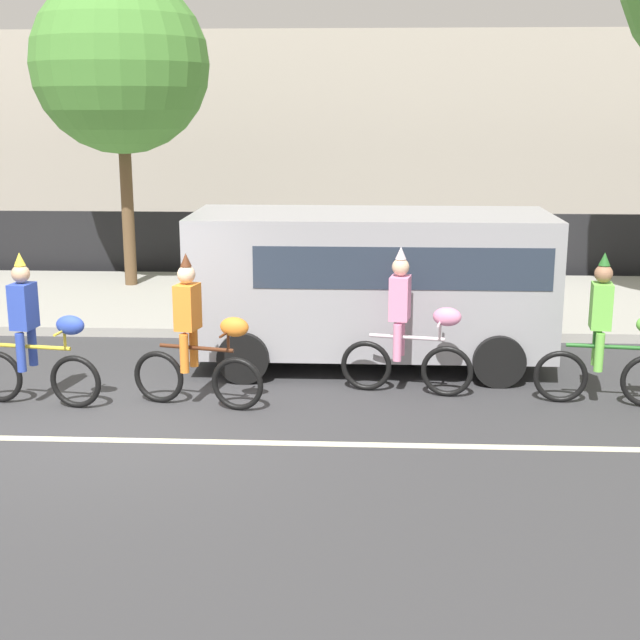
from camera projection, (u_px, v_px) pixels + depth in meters
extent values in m
plane|color=#38383A|center=(111.00, 424.00, 10.43)|extent=(80.00, 80.00, 0.00)
cube|color=beige|center=(98.00, 440.00, 9.94)|extent=(36.00, 0.14, 0.01)
cube|color=#9E9B93|center=(207.00, 300.00, 16.72)|extent=(60.00, 5.00, 0.15)
cube|color=black|center=(229.00, 244.00, 19.39)|extent=(40.00, 0.08, 1.40)
cube|color=#B2A899|center=(395.00, 135.00, 27.07)|extent=(28.00, 8.00, 5.56)
torus|color=black|center=(76.00, 382.00, 10.94)|extent=(0.67, 0.17, 0.67)
cylinder|color=gold|center=(34.00, 347.00, 10.94)|extent=(0.96, 0.19, 0.05)
cylinder|color=gold|center=(22.00, 339.00, 10.95)|extent=(0.04, 0.04, 0.18)
cylinder|color=gold|center=(65.00, 340.00, 10.83)|extent=(0.04, 0.04, 0.23)
cylinder|color=gold|center=(64.00, 330.00, 10.81)|extent=(0.11, 0.50, 0.03)
ellipsoid|color=#2D47B2|center=(70.00, 325.00, 10.77)|extent=(0.39, 0.25, 0.24)
cube|color=#2D47B2|center=(23.00, 306.00, 10.84)|extent=(0.29, 0.35, 0.56)
sphere|color=tan|center=(21.00, 274.00, 10.75)|extent=(0.22, 0.22, 0.22)
cone|color=gold|center=(19.00, 259.00, 10.70)|extent=(0.14, 0.14, 0.16)
cylinder|color=#2D47B2|center=(21.00, 353.00, 10.84)|extent=(0.11, 0.11, 0.48)
cylinder|color=#2D47B2|center=(32.00, 347.00, 11.10)|extent=(0.11, 0.11, 0.48)
torus|color=black|center=(237.00, 384.00, 10.85)|extent=(0.67, 0.22, 0.67)
torus|color=black|center=(159.00, 377.00, 11.13)|extent=(0.67, 0.22, 0.67)
cylinder|color=#4C2614|center=(196.00, 348.00, 10.89)|extent=(0.95, 0.27, 0.05)
cylinder|color=#4C2614|center=(185.00, 340.00, 10.91)|extent=(0.04, 0.04, 0.18)
cylinder|color=#4C2614|center=(228.00, 341.00, 10.75)|extent=(0.04, 0.04, 0.23)
cylinder|color=#4C2614|center=(228.00, 332.00, 10.72)|extent=(0.14, 0.49, 0.03)
ellipsoid|color=orange|center=(234.00, 327.00, 10.68)|extent=(0.40, 0.28, 0.24)
cube|color=orange|center=(187.00, 307.00, 10.80)|extent=(0.31, 0.37, 0.56)
sphere|color=beige|center=(186.00, 274.00, 10.70)|extent=(0.22, 0.22, 0.22)
cone|color=#4C2614|center=(186.00, 260.00, 10.66)|extent=(0.14, 0.14, 0.16)
cylinder|color=orange|center=(184.00, 353.00, 10.79)|extent=(0.11, 0.11, 0.48)
cylinder|color=orange|center=(194.00, 348.00, 11.06)|extent=(0.11, 0.11, 0.48)
torus|color=black|center=(447.00, 371.00, 11.36)|extent=(0.67, 0.20, 0.67)
torus|color=black|center=(366.00, 366.00, 11.61)|extent=(0.67, 0.20, 0.67)
cylinder|color=silver|center=(407.00, 337.00, 11.39)|extent=(0.96, 0.23, 0.05)
cylinder|color=silver|center=(395.00, 330.00, 11.40)|extent=(0.04, 0.04, 0.18)
cylinder|color=silver|center=(440.00, 331.00, 11.26)|extent=(0.04, 0.04, 0.23)
cylinder|color=silver|center=(440.00, 322.00, 11.24)|extent=(0.13, 0.50, 0.03)
ellipsoid|color=pink|center=(447.00, 317.00, 11.20)|extent=(0.39, 0.27, 0.24)
cube|color=pink|center=(400.00, 298.00, 11.29)|extent=(0.30, 0.36, 0.56)
sphere|color=beige|center=(401.00, 267.00, 11.20)|extent=(0.22, 0.22, 0.22)
cone|color=silver|center=(401.00, 253.00, 11.16)|extent=(0.14, 0.14, 0.16)
cylinder|color=pink|center=(397.00, 343.00, 11.29)|extent=(0.11, 0.11, 0.48)
cylinder|color=pink|center=(401.00, 337.00, 11.55)|extent=(0.11, 0.11, 0.48)
torus|color=black|center=(560.00, 377.00, 11.14)|extent=(0.67, 0.16, 0.67)
cylinder|color=#266626|center=(607.00, 347.00, 10.95)|extent=(0.96, 0.18, 0.05)
cylinder|color=#266626|center=(594.00, 339.00, 10.95)|extent=(0.04, 0.04, 0.18)
cube|color=#72CC4C|center=(601.00, 306.00, 10.85)|extent=(0.28, 0.35, 0.56)
sphere|color=#9E7051|center=(604.00, 274.00, 10.75)|extent=(0.22, 0.22, 0.22)
cone|color=#266626|center=(605.00, 259.00, 10.71)|extent=(0.14, 0.14, 0.16)
cylinder|color=#72CC4C|center=(599.00, 352.00, 10.84)|extent=(0.11, 0.11, 0.48)
cylinder|color=#72CC4C|center=(597.00, 346.00, 11.11)|extent=(0.11, 0.11, 0.48)
cube|color=#99999E|center=(371.00, 280.00, 12.61)|extent=(5.00, 2.00, 1.90)
cube|color=#283342|center=(399.00, 256.00, 12.51)|extent=(3.90, 2.02, 0.56)
cylinder|color=black|center=(499.00, 361.00, 11.77)|extent=(0.70, 0.22, 0.70)
cylinder|color=black|center=(480.00, 325.00, 13.71)|extent=(0.70, 0.22, 0.70)
cylinder|color=black|center=(243.00, 357.00, 11.93)|extent=(0.70, 0.22, 0.70)
cylinder|color=black|center=(260.00, 322.00, 13.87)|extent=(0.70, 0.22, 0.70)
cylinder|color=brown|center=(128.00, 208.00, 17.49)|extent=(0.24, 0.24, 3.08)
sphere|color=#4C8C38|center=(120.00, 64.00, 16.86)|extent=(3.38, 3.38, 3.38)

